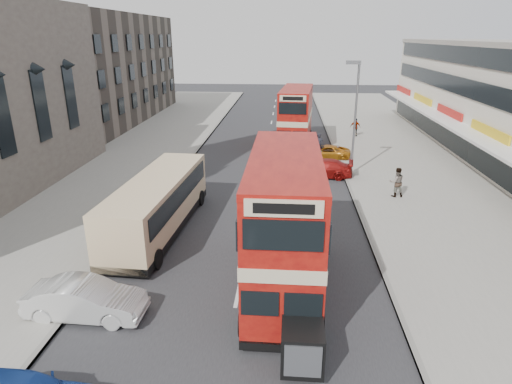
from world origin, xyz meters
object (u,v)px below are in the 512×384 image
at_px(pedestrian_near, 397,182).
at_px(cyclist, 319,150).
at_px(coach, 158,203).
at_px(pedestrian_far, 355,127).
at_px(street_lamp, 355,110).
at_px(car_right_a, 322,168).
at_px(bus_second, 296,118).
at_px(bus_main, 284,224).
at_px(car_left_front, 86,300).
at_px(car_right_b, 326,152).

height_order(pedestrian_near, cyclist, cyclist).
distance_m(coach, cyclist, 17.24).
bearing_deg(pedestrian_far, street_lamp, -97.22).
height_order(coach, car_right_a, coach).
bearing_deg(bus_second, pedestrian_near, 120.52).
xyz_separation_m(street_lamp, bus_second, (-3.91, 8.31, -2.08)).
bearing_deg(street_lamp, bus_main, -107.09).
relative_size(bus_main, bus_second, 1.03).
bearing_deg(street_lamp, pedestrian_far, 80.41).
bearing_deg(car_left_front, bus_second, -15.03).
distance_m(car_left_front, cyclist, 24.11).
bearing_deg(street_lamp, coach, -137.43).
xyz_separation_m(street_lamp, car_left_front, (-11.87, -17.88, -4.07)).
relative_size(street_lamp, pedestrian_far, 4.54).
distance_m(bus_second, car_right_a, 9.21).
xyz_separation_m(pedestrian_near, cyclist, (-4.26, 8.81, -0.34)).
relative_size(bus_main, pedestrian_far, 5.46).
relative_size(car_right_b, pedestrian_far, 2.26).
height_order(car_left_front, pedestrian_far, pedestrian_far).
bearing_deg(car_left_front, pedestrian_near, -44.97).
relative_size(street_lamp, bus_second, 0.85).
bearing_deg(coach, car_right_b, 59.80).
height_order(bus_second, pedestrian_near, bus_second).
height_order(car_right_a, pedestrian_near, pedestrian_near).
height_order(street_lamp, coach, street_lamp).
xyz_separation_m(coach, cyclist, (9.26, 14.52, -0.81)).
relative_size(pedestrian_far, cyclist, 0.82).
bearing_deg(street_lamp, cyclist, 116.28).
distance_m(bus_second, car_left_front, 27.45).
relative_size(street_lamp, car_right_a, 1.83).
bearing_deg(pedestrian_near, car_right_b, -73.68).
relative_size(pedestrian_near, pedestrian_far, 1.07).
height_order(street_lamp, car_right_a, street_lamp).
bearing_deg(pedestrian_far, car_right_a, -105.56).
bearing_deg(pedestrian_near, cyclist, -69.72).
distance_m(bus_main, car_right_a, 15.28).
distance_m(car_left_front, car_right_b, 24.63).
bearing_deg(cyclist, pedestrian_near, -60.76).
bearing_deg(bus_second, coach, 73.66).
bearing_deg(bus_second, cyclist, 119.34).
height_order(street_lamp, car_right_b, street_lamp).
bearing_deg(coach, pedestrian_near, 26.37).
xyz_separation_m(pedestrian_far, cyclist, (-4.19, -8.54, -0.28)).
xyz_separation_m(bus_second, car_right_a, (1.79, -8.80, -2.06)).
height_order(coach, car_right_b, coach).
height_order(car_left_front, cyclist, cyclist).
relative_size(bus_main, car_right_a, 2.20).
xyz_separation_m(street_lamp, car_right_b, (-1.43, 4.43, -4.22)).
height_order(car_left_front, car_right_b, car_left_front).
height_order(bus_second, car_left_front, bus_second).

